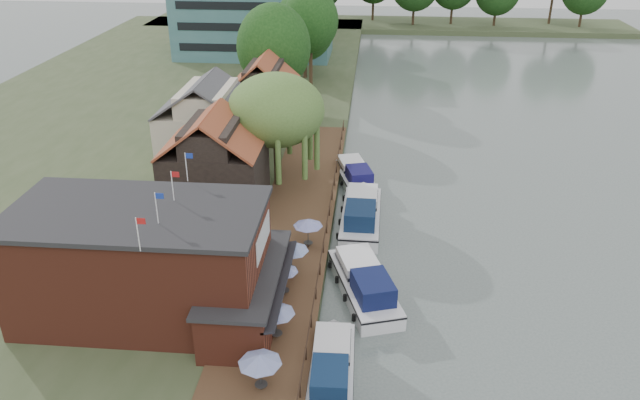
{
  "coord_description": "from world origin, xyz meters",
  "views": [
    {
      "loc": [
        -2.0,
        -32.97,
        25.15
      ],
      "look_at": [
        -6.0,
        12.0,
        3.0
      ],
      "focal_mm": 35.0,
      "sensor_mm": 36.0,
      "label": 1
    }
  ],
  "objects_px": {
    "cottage_b": "(209,121)",
    "cruiser_0": "(331,364)",
    "cruiser_3": "(355,173)",
    "umbrella_2": "(268,294)",
    "umbrella_3": "(284,280)",
    "umbrella_5": "(308,233)",
    "cottage_c": "(265,95)",
    "cruiser_1": "(364,279)",
    "cruiser_2": "(361,210)",
    "willow": "(277,131)",
    "cottage_a": "(214,161)",
    "umbrella_0": "(261,372)",
    "hotel_block": "(254,18)",
    "umbrella_4": "(292,258)",
    "umbrella_1": "(276,322)",
    "pub": "(173,263)"
  },
  "relations": [
    {
      "from": "umbrella_0",
      "to": "cruiser_3",
      "type": "relative_size",
      "value": 0.25
    },
    {
      "from": "umbrella_2",
      "to": "cruiser_3",
      "type": "distance_m",
      "value": 23.02
    },
    {
      "from": "willow",
      "to": "umbrella_3",
      "type": "height_order",
      "value": "willow"
    },
    {
      "from": "umbrella_3",
      "to": "willow",
      "type": "bearing_deg",
      "value": 99.78
    },
    {
      "from": "umbrella_3",
      "to": "cruiser_0",
      "type": "xyz_separation_m",
      "value": [
        3.63,
        -6.58,
        -1.19
      ]
    },
    {
      "from": "umbrella_4",
      "to": "cruiser_1",
      "type": "height_order",
      "value": "umbrella_4"
    },
    {
      "from": "cottage_c",
      "to": "umbrella_5",
      "type": "bearing_deg",
      "value": -73.52
    },
    {
      "from": "cruiser_3",
      "to": "cottage_c",
      "type": "bearing_deg",
      "value": 117.88
    },
    {
      "from": "hotel_block",
      "to": "cruiser_3",
      "type": "distance_m",
      "value": 51.74
    },
    {
      "from": "cottage_a",
      "to": "umbrella_0",
      "type": "height_order",
      "value": "cottage_a"
    },
    {
      "from": "umbrella_2",
      "to": "cruiser_0",
      "type": "height_order",
      "value": "umbrella_2"
    },
    {
      "from": "cottage_b",
      "to": "umbrella_2",
      "type": "xyz_separation_m",
      "value": [
        9.76,
        -24.46,
        -2.96
      ]
    },
    {
      "from": "umbrella_0",
      "to": "umbrella_3",
      "type": "distance_m",
      "value": 8.93
    },
    {
      "from": "cottage_c",
      "to": "umbrella_1",
      "type": "xyz_separation_m",
      "value": [
        6.74,
        -36.23,
        -2.96
      ]
    },
    {
      "from": "cottage_b",
      "to": "cruiser_0",
      "type": "relative_size",
      "value": 1.04
    },
    {
      "from": "umbrella_5",
      "to": "cruiser_3",
      "type": "bearing_deg",
      "value": 78.22
    },
    {
      "from": "umbrella_3",
      "to": "cruiser_1",
      "type": "height_order",
      "value": "umbrella_3"
    },
    {
      "from": "pub",
      "to": "willow",
      "type": "xyz_separation_m",
      "value": [
        3.5,
        20.0,
        1.56
      ]
    },
    {
      "from": "willow",
      "to": "umbrella_4",
      "type": "relative_size",
      "value": 4.25
    },
    {
      "from": "cruiser_1",
      "to": "hotel_block",
      "type": "bearing_deg",
      "value": 88.9
    },
    {
      "from": "pub",
      "to": "hotel_block",
      "type": "relative_size",
      "value": 0.79
    },
    {
      "from": "cottage_c",
      "to": "umbrella_5",
      "type": "height_order",
      "value": "cottage_c"
    },
    {
      "from": "cottage_c",
      "to": "umbrella_3",
      "type": "bearing_deg",
      "value": -78.32
    },
    {
      "from": "cottage_c",
      "to": "cruiser_1",
      "type": "xyz_separation_m",
      "value": [
        11.84,
        -29.61,
        -3.97
      ]
    },
    {
      "from": "cottage_b",
      "to": "umbrella_4",
      "type": "bearing_deg",
      "value": -61.8
    },
    {
      "from": "cottage_b",
      "to": "umbrella_5",
      "type": "distance_m",
      "value": 20.14
    },
    {
      "from": "cruiser_3",
      "to": "umbrella_2",
      "type": "bearing_deg",
      "value": -117.63
    },
    {
      "from": "umbrella_1",
      "to": "umbrella_2",
      "type": "height_order",
      "value": "same"
    },
    {
      "from": "cottage_c",
      "to": "umbrella_3",
      "type": "height_order",
      "value": "cottage_c"
    },
    {
      "from": "umbrella_5",
      "to": "cruiser_0",
      "type": "height_order",
      "value": "umbrella_5"
    },
    {
      "from": "cottage_a",
      "to": "umbrella_5",
      "type": "relative_size",
      "value": 3.62
    },
    {
      "from": "cottage_c",
      "to": "cruiser_3",
      "type": "distance_m",
      "value": 15.7
    },
    {
      "from": "cottage_b",
      "to": "willow",
      "type": "xyz_separation_m",
      "value": [
        7.5,
        -5.0,
        0.96
      ]
    },
    {
      "from": "cottage_c",
      "to": "cruiser_2",
      "type": "height_order",
      "value": "cottage_c"
    },
    {
      "from": "hotel_block",
      "to": "cottage_c",
      "type": "relative_size",
      "value": 2.99
    },
    {
      "from": "cottage_a",
      "to": "cruiser_1",
      "type": "height_order",
      "value": "cottage_a"
    },
    {
      "from": "cruiser_1",
      "to": "cruiser_2",
      "type": "distance_m",
      "value": 10.35
    },
    {
      "from": "umbrella_3",
      "to": "umbrella_4",
      "type": "relative_size",
      "value": 0.97
    },
    {
      "from": "hotel_block",
      "to": "umbrella_5",
      "type": "xyz_separation_m",
      "value": [
        15.48,
        -62.28,
        -4.86
      ]
    },
    {
      "from": "cottage_c",
      "to": "cottage_b",
      "type": "bearing_deg",
      "value": -113.96
    },
    {
      "from": "umbrella_3",
      "to": "umbrella_5",
      "type": "distance_m",
      "value": 6.47
    },
    {
      "from": "cottage_b",
      "to": "cruiser_3",
      "type": "height_order",
      "value": "cottage_b"
    },
    {
      "from": "umbrella_1",
      "to": "umbrella_5",
      "type": "relative_size",
      "value": 1.0
    },
    {
      "from": "cottage_a",
      "to": "willow",
      "type": "distance_m",
      "value": 6.8
    },
    {
      "from": "pub",
      "to": "cruiser_1",
      "type": "height_order",
      "value": "pub"
    },
    {
      "from": "umbrella_1",
      "to": "cruiser_0",
      "type": "relative_size",
      "value": 0.26
    },
    {
      "from": "cottage_c",
      "to": "umbrella_4",
      "type": "xyz_separation_m",
      "value": [
        6.7,
        -28.96,
        -2.96
      ]
    },
    {
      "from": "willow",
      "to": "umbrella_4",
      "type": "xyz_separation_m",
      "value": [
        3.2,
        -14.96,
        -3.93
      ]
    },
    {
      "from": "umbrella_2",
      "to": "umbrella_3",
      "type": "xyz_separation_m",
      "value": [
        0.79,
        1.78,
        0.0
      ]
    },
    {
      "from": "hotel_block",
      "to": "umbrella_5",
      "type": "height_order",
      "value": "hotel_block"
    }
  ]
}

